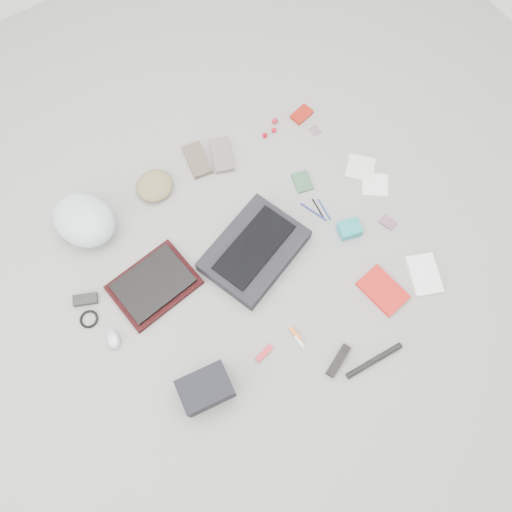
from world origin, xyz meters
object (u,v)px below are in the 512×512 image
book_red (383,290)px  accordion_wallet (349,229)px  laptop (153,283)px  bike_helmet (84,220)px  messenger_bag (254,251)px  camera_bag (206,389)px

book_red → accordion_wallet: bearing=72.6°
laptop → bike_helmet: size_ratio=1.03×
messenger_bag → laptop: size_ratio=1.43×
laptop → accordion_wallet: size_ratio=3.16×
messenger_bag → book_red: messenger_bag is taller
camera_bag → book_red: 0.89m
messenger_bag → accordion_wallet: size_ratio=4.50×
messenger_bag → accordion_wallet: 0.46m
bike_helmet → book_red: bike_helmet is taller
camera_bag → accordion_wallet: bearing=23.8°
laptop → accordion_wallet: accordion_wallet is taller
camera_bag → bike_helmet: bearing=103.0°
messenger_bag → accordion_wallet: bearing=-38.0°
bike_helmet → messenger_bag: bearing=-64.9°
bike_helmet → accordion_wallet: size_ratio=3.06×
laptop → camera_bag: camera_bag is taller
laptop → bike_helmet: bike_helmet is taller
bike_helmet → book_red: 1.39m
messenger_bag → bike_helmet: bearing=118.4°
messenger_bag → laptop: 0.48m
camera_bag → laptop: bearing=94.0°
messenger_bag → camera_bag: camera_bag is taller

